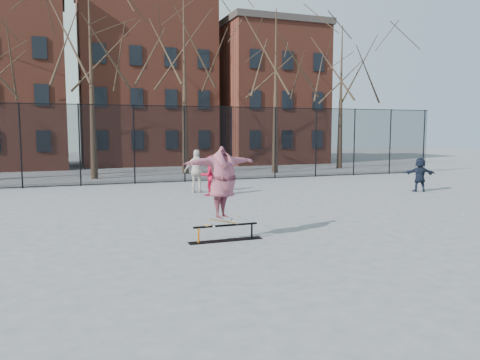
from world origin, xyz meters
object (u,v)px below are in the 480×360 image
object	(u,v)px
bystander_red	(209,176)
bystander_navy	(420,174)
skater	(223,185)
skateboard	(223,223)
skate_rail	(226,234)
bystander_white	(197,171)

from	to	relation	value
bystander_red	bystander_navy	distance (m)	9.36
skater	bystander_navy	bearing A→B (deg)	6.74
bystander_navy	skateboard	bearing A→B (deg)	51.24
skate_rail	skateboard	distance (m)	0.31
skateboard	skater	size ratio (longest dim) A/B	0.37
skateboard	bystander_navy	bearing A→B (deg)	27.68
bystander_red	skateboard	bearing A→B (deg)	59.99
skate_rail	bystander_red	distance (m)	8.16
skateboard	bystander_white	xyz separation A→B (m)	(1.75, 8.90, 0.48)
skate_rail	skateboard	bearing A→B (deg)	180.00
skateboard	bystander_red	xyz separation A→B (m)	(2.01, 7.90, 0.37)
bystander_navy	bystander_white	bearing A→B (deg)	5.51
skateboard	bystander_navy	distance (m)	12.58
skater	bystander_white	xyz separation A→B (m)	(1.75, 8.90, -0.45)
skate_rail	bystander_white	xyz separation A→B (m)	(1.67, 8.90, 0.78)
skater	bystander_red	xyz separation A→B (m)	(2.01, 7.90, -0.56)
skateboard	bystander_navy	size ratio (longest dim) A/B	0.53
bystander_red	skater	bearing A→B (deg)	59.99
bystander_red	bystander_navy	xyz separation A→B (m)	(9.13, -2.05, -0.07)
skate_rail	bystander_red	world-z (taller)	bystander_red
skateboard	skate_rail	bearing A→B (deg)	0.00
skateboard	bystander_red	bearing A→B (deg)	75.74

